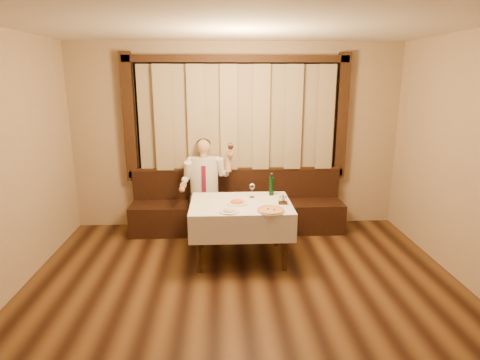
{
  "coord_description": "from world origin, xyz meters",
  "views": [
    {
      "loc": [
        -0.24,
        -3.12,
        2.3
      ],
      "look_at": [
        0.0,
        1.9,
        1.0
      ],
      "focal_mm": 30.0,
      "sensor_mm": 36.0,
      "label": 1
    }
  ],
  "objects_px": {
    "cruet_caddy": "(283,201)",
    "seated_man": "(204,180)",
    "banquette": "(237,210)",
    "green_bottle": "(272,186)",
    "pasta_cream": "(229,209)",
    "pasta_red": "(237,201)",
    "pizza": "(271,210)",
    "dining_table": "(241,211)"
  },
  "relations": [
    {
      "from": "green_bottle",
      "to": "seated_man",
      "type": "distance_m",
      "value": 1.11
    },
    {
      "from": "banquette",
      "to": "pasta_cream",
      "type": "relative_size",
      "value": 13.29
    },
    {
      "from": "pasta_red",
      "to": "cruet_caddy",
      "type": "xyz_separation_m",
      "value": [
        0.57,
        -0.05,
        0.01
      ]
    },
    {
      "from": "pizza",
      "to": "pasta_red",
      "type": "height_order",
      "value": "pasta_red"
    },
    {
      "from": "pizza",
      "to": "pasta_cream",
      "type": "distance_m",
      "value": 0.49
    },
    {
      "from": "pasta_red",
      "to": "cruet_caddy",
      "type": "bearing_deg",
      "value": -5.07
    },
    {
      "from": "cruet_caddy",
      "to": "banquette",
      "type": "bearing_deg",
      "value": 120.07
    },
    {
      "from": "banquette",
      "to": "pizza",
      "type": "xyz_separation_m",
      "value": [
        0.34,
        -1.38,
        0.46
      ]
    },
    {
      "from": "banquette",
      "to": "dining_table",
      "type": "distance_m",
      "value": 1.08
    },
    {
      "from": "dining_table",
      "to": "pizza",
      "type": "relative_size",
      "value": 3.75
    },
    {
      "from": "cruet_caddy",
      "to": "seated_man",
      "type": "bearing_deg",
      "value": 139.73
    },
    {
      "from": "cruet_caddy",
      "to": "seated_man",
      "type": "height_order",
      "value": "seated_man"
    },
    {
      "from": "banquette",
      "to": "cruet_caddy",
      "type": "relative_size",
      "value": 26.33
    },
    {
      "from": "pasta_red",
      "to": "pasta_cream",
      "type": "relative_size",
      "value": 1.11
    },
    {
      "from": "dining_table",
      "to": "green_bottle",
      "type": "xyz_separation_m",
      "value": [
        0.43,
        0.31,
        0.23
      ]
    },
    {
      "from": "banquette",
      "to": "green_bottle",
      "type": "bearing_deg",
      "value": -58.91
    },
    {
      "from": "banquette",
      "to": "dining_table",
      "type": "height_order",
      "value": "banquette"
    },
    {
      "from": "banquette",
      "to": "pasta_red",
      "type": "height_order",
      "value": "banquette"
    },
    {
      "from": "pizza",
      "to": "cruet_caddy",
      "type": "relative_size",
      "value": 2.79
    },
    {
      "from": "pasta_red",
      "to": "seated_man",
      "type": "bearing_deg",
      "value": 114.57
    },
    {
      "from": "pasta_red",
      "to": "green_bottle",
      "type": "relative_size",
      "value": 0.88
    },
    {
      "from": "dining_table",
      "to": "green_bottle",
      "type": "relative_size",
      "value": 4.2
    },
    {
      "from": "pasta_cream",
      "to": "cruet_caddy",
      "type": "relative_size",
      "value": 1.98
    },
    {
      "from": "dining_table",
      "to": "pasta_cream",
      "type": "height_order",
      "value": "pasta_cream"
    },
    {
      "from": "banquette",
      "to": "cruet_caddy",
      "type": "xyz_separation_m",
      "value": [
        0.52,
        -1.11,
        0.49
      ]
    },
    {
      "from": "pizza",
      "to": "green_bottle",
      "type": "bearing_deg",
      "value": 82.33
    },
    {
      "from": "pizza",
      "to": "pasta_red",
      "type": "relative_size",
      "value": 1.27
    },
    {
      "from": "pasta_cream",
      "to": "green_bottle",
      "type": "relative_size",
      "value": 0.8
    },
    {
      "from": "dining_table",
      "to": "pasta_red",
      "type": "distance_m",
      "value": 0.15
    },
    {
      "from": "pasta_red",
      "to": "pasta_cream",
      "type": "bearing_deg",
      "value": -108.34
    },
    {
      "from": "dining_table",
      "to": "cruet_caddy",
      "type": "distance_m",
      "value": 0.55
    },
    {
      "from": "pasta_cream",
      "to": "pasta_red",
      "type": "bearing_deg",
      "value": 71.66
    },
    {
      "from": "green_bottle",
      "to": "banquette",
      "type": "bearing_deg",
      "value": 121.09
    },
    {
      "from": "banquette",
      "to": "pasta_cream",
      "type": "height_order",
      "value": "banquette"
    },
    {
      "from": "banquette",
      "to": "pasta_red",
      "type": "bearing_deg",
      "value": -92.69
    },
    {
      "from": "seated_man",
      "to": "pizza",
      "type": "bearing_deg",
      "value": -57.3
    },
    {
      "from": "seated_man",
      "to": "cruet_caddy",
      "type": "bearing_deg",
      "value": -45.12
    },
    {
      "from": "pasta_red",
      "to": "seated_man",
      "type": "distance_m",
      "value": 1.07
    },
    {
      "from": "pizza",
      "to": "seated_man",
      "type": "distance_m",
      "value": 1.54
    },
    {
      "from": "pasta_cream",
      "to": "seated_man",
      "type": "bearing_deg",
      "value": 104.69
    },
    {
      "from": "dining_table",
      "to": "seated_man",
      "type": "distance_m",
      "value": 1.07
    },
    {
      "from": "dining_table",
      "to": "seated_man",
      "type": "bearing_deg",
      "value": 117.82
    }
  ]
}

